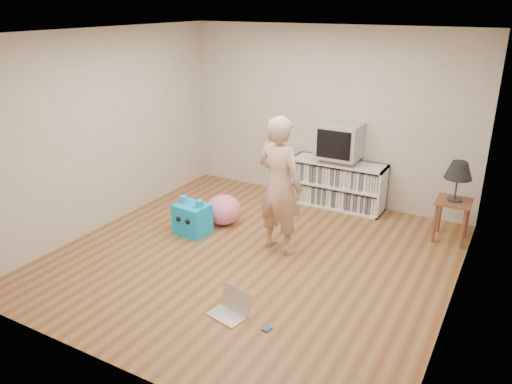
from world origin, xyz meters
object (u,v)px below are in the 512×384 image
at_px(person, 280,185).
at_px(plush_pink, 223,210).
at_px(crt_tv, 340,141).
at_px(side_table, 453,210).
at_px(laptop, 232,308).
at_px(table_lamp, 459,171).
at_px(dvd_deck, 339,159).
at_px(plush_blue, 192,219).
at_px(media_unit, 338,184).

relative_size(person, plush_pink, 3.48).
bearing_deg(person, plush_pink, -5.99).
bearing_deg(crt_tv, plush_pink, -129.92).
relative_size(side_table, laptop, 1.32).
bearing_deg(crt_tv, table_lamp, -12.28).
relative_size(crt_tv, laptop, 1.45).
height_order(dvd_deck, plush_pink, dvd_deck).
xyz_separation_m(side_table, plush_blue, (-3.02, -1.46, -0.20)).
bearing_deg(person, dvd_deck, -83.54).
bearing_deg(side_table, person, -144.25).
xyz_separation_m(dvd_deck, table_lamp, (1.68, -0.37, 0.21)).
bearing_deg(table_lamp, crt_tv, 167.72).
bearing_deg(plush_pink, media_unit, 50.47).
height_order(side_table, plush_blue, side_table).
bearing_deg(laptop, media_unit, 103.74).
bearing_deg(person, table_lamp, -133.37).
xyz_separation_m(side_table, plush_pink, (-2.83, -1.00, -0.21)).
bearing_deg(plush_blue, plush_pink, 73.14).
height_order(table_lamp, person, person).
bearing_deg(media_unit, plush_blue, -125.77).
bearing_deg(dvd_deck, side_table, -12.39).
relative_size(crt_tv, table_lamp, 1.17).
relative_size(media_unit, side_table, 2.55).
height_order(table_lamp, plush_blue, table_lamp).
relative_size(table_lamp, plush_blue, 1.03).
bearing_deg(laptop, side_table, 72.16).
relative_size(side_table, person, 0.32).
xyz_separation_m(table_lamp, plush_blue, (-3.02, -1.46, -0.73)).
relative_size(dvd_deck, crt_tv, 0.75).
bearing_deg(plush_blue, dvd_deck, 59.39).
xyz_separation_m(laptop, plush_blue, (-1.42, 1.30, 0.14)).
bearing_deg(crt_tv, person, -94.43).
xyz_separation_m(dvd_deck, laptop, (0.08, -3.14, -0.67)).
bearing_deg(side_table, plush_blue, -154.11).
relative_size(table_lamp, person, 0.30).
relative_size(media_unit, plush_blue, 2.79).
bearing_deg(person, crt_tv, -83.54).
xyz_separation_m(dvd_deck, person, (-0.13, -1.68, 0.11)).
xyz_separation_m(crt_tv, side_table, (1.68, -0.37, -0.60)).
relative_size(side_table, table_lamp, 1.07).
height_order(dvd_deck, crt_tv, crt_tv).
distance_m(side_table, table_lamp, 0.53).
relative_size(dvd_deck, side_table, 0.82).
height_order(crt_tv, person, person).
height_order(crt_tv, laptop, crt_tv).
xyz_separation_m(person, plush_pink, (-1.01, 0.31, -0.64)).
height_order(crt_tv, plush_blue, crt_tv).
distance_m(dvd_deck, person, 1.68).
bearing_deg(plush_blue, person, 12.89).
distance_m(table_lamp, plush_pink, 3.09).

